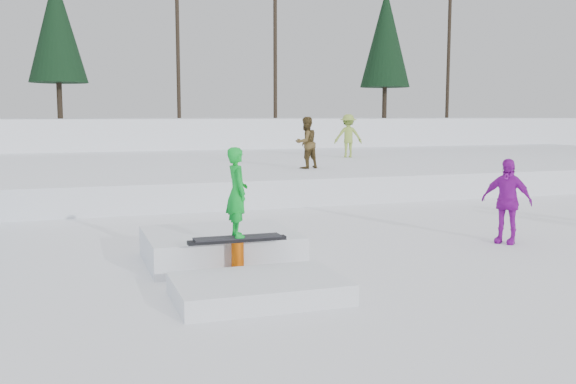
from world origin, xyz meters
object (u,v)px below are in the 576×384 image
object	(u,v)px
walker_olive	(306,143)
jib_rail_feature	(229,253)
walker_ygreen	(348,136)
spectator_purple	(506,201)

from	to	relation	value
walker_olive	jib_rail_feature	size ratio (longest dim) A/B	0.40
walker_olive	walker_ygreen	bearing A→B (deg)	-147.52
walker_ygreen	spectator_purple	bearing A→B (deg)	96.35
walker_olive	spectator_purple	world-z (taller)	walker_olive
spectator_purple	jib_rail_feature	world-z (taller)	jib_rail_feature
walker_ygreen	jib_rail_feature	size ratio (longest dim) A/B	0.42
spectator_purple	jib_rail_feature	bearing A→B (deg)	-120.67
walker_ygreen	spectator_purple	world-z (taller)	walker_ygreen
walker_ygreen	spectator_purple	xyz separation A→B (m)	(-2.91, -14.39, -0.85)
spectator_purple	jib_rail_feature	distance (m)	5.97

